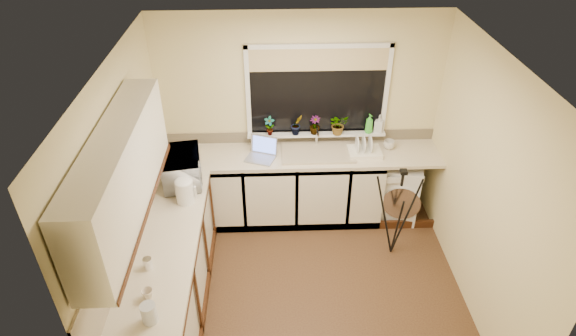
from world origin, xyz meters
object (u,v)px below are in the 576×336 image
at_px(glass_jug, 149,313).
at_px(plant_a, 269,126).
at_px(cup_back, 389,145).
at_px(laptop, 262,152).
at_px(plant_c, 315,125).
at_px(plant_d, 338,124).
at_px(plant_b, 297,125).
at_px(cup_left, 148,294).
at_px(dish_rack, 364,152).
at_px(washing_machine, 396,188).
at_px(soap_bottle_clear, 379,123).
at_px(kettle, 185,192).
at_px(soap_bottle_green, 369,124).
at_px(steel_jar, 148,263).
at_px(microwave, 182,168).
at_px(tripod, 397,213).

xyz_separation_m(glass_jug, plant_a, (0.90, 2.46, 0.18)).
relative_size(glass_jug, cup_back, 1.28).
distance_m(laptop, plant_c, 0.69).
height_order(laptop, plant_d, plant_d).
bearing_deg(plant_b, cup_left, -119.56).
relative_size(plant_a, cup_back, 1.76).
relative_size(laptop, plant_d, 1.58).
bearing_deg(cup_back, plant_b, 173.65).
distance_m(plant_a, plant_d, 0.79).
xyz_separation_m(dish_rack, plant_c, (-0.56, 0.24, 0.23)).
distance_m(washing_machine, dish_rack, 0.71).
bearing_deg(dish_rack, washing_machine, 4.59).
distance_m(plant_a, soap_bottle_clear, 1.27).
bearing_deg(laptop, glass_jug, -89.60).
bearing_deg(plant_d, dish_rack, -38.20).
bearing_deg(kettle, soap_bottle_clear, 26.68).
distance_m(dish_rack, soap_bottle_clear, 0.40).
relative_size(dish_rack, plant_d, 1.52).
relative_size(glass_jug, plant_c, 0.77).
bearing_deg(cup_left, glass_jug, -74.57).
bearing_deg(kettle, cup_back, 22.37).
xyz_separation_m(plant_b, soap_bottle_green, (0.84, 0.00, -0.01)).
height_order(laptop, soap_bottle_green, soap_bottle_green).
bearing_deg(glass_jug, plant_b, 63.81).
height_order(dish_rack, soap_bottle_green, soap_bottle_green).
relative_size(plant_b, soap_bottle_green, 1.05).
xyz_separation_m(washing_machine, steel_jar, (-2.55, -1.74, 0.57)).
distance_m(glass_jug, plant_a, 2.63).
xyz_separation_m(plant_a, soap_bottle_green, (1.15, 0.01, 0.00)).
distance_m(washing_machine, soap_bottle_green, 0.89).
bearing_deg(plant_c, soap_bottle_green, -0.08).
height_order(microwave, plant_d, plant_d).
relative_size(plant_d, cup_back, 1.87).
xyz_separation_m(dish_rack, cup_back, (0.30, 0.11, 0.02)).
distance_m(plant_d, cup_left, 2.85).
distance_m(laptop, cup_left, 2.19).
xyz_separation_m(soap_bottle_green, cup_back, (0.23, -0.12, -0.22)).
bearing_deg(steel_jar, cup_back, 36.92).
distance_m(washing_machine, cup_left, 3.27).
height_order(microwave, soap_bottle_clear, soap_bottle_clear).
height_order(plant_c, cup_back, plant_c).
relative_size(tripod, plant_b, 4.54).
xyz_separation_m(kettle, steel_jar, (-0.19, -0.90, -0.07)).
relative_size(kettle, soap_bottle_green, 1.00).
distance_m(washing_machine, glass_jug, 3.38).
xyz_separation_m(dish_rack, cup_left, (-2.04, -2.01, 0.01)).
height_order(dish_rack, plant_d, plant_d).
bearing_deg(plant_d, washing_machine, -13.85).
height_order(glass_jug, cup_back, glass_jug).
bearing_deg(kettle, plant_c, 37.36).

